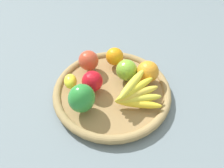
% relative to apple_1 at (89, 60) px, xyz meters
% --- Properties ---
extents(ground_plane, '(2.40, 2.40, 0.00)m').
position_rel_apple_1_xyz_m(ground_plane, '(0.14, 0.02, -0.08)').
color(ground_plane, slate).
rests_on(ground_plane, ground).
extents(basket, '(0.43, 0.43, 0.04)m').
position_rel_apple_1_xyz_m(basket, '(0.14, 0.02, -0.06)').
color(basket, '#977648').
rests_on(basket, ground_plane).
extents(apple_1, '(0.11, 0.11, 0.08)m').
position_rel_apple_1_xyz_m(apple_1, '(0.00, 0.00, 0.00)').
color(apple_1, '#C8452B').
rests_on(apple_1, basket).
extents(orange_1, '(0.09, 0.09, 0.08)m').
position_rel_apple_1_xyz_m(orange_1, '(0.17, 0.15, 0.00)').
color(orange_1, orange).
rests_on(orange_1, basket).
extents(apple_0, '(0.10, 0.10, 0.07)m').
position_rel_apple_1_xyz_m(apple_0, '(0.10, -0.04, -0.00)').
color(apple_0, red).
rests_on(apple_0, basket).
extents(banana_bunch, '(0.15, 0.16, 0.07)m').
position_rel_apple_1_xyz_m(banana_bunch, '(0.23, 0.06, -0.00)').
color(banana_bunch, yellow).
rests_on(banana_bunch, basket).
extents(lemon_0, '(0.07, 0.06, 0.04)m').
position_rel_apple_1_xyz_m(lemon_0, '(0.05, -0.10, -0.02)').
color(lemon_0, yellow).
rests_on(lemon_0, basket).
extents(orange_0, '(0.10, 0.10, 0.07)m').
position_rel_apple_1_xyz_m(orange_0, '(0.03, 0.10, -0.00)').
color(orange_0, orange).
rests_on(orange_0, basket).
extents(apple_2, '(0.11, 0.11, 0.08)m').
position_rel_apple_1_xyz_m(apple_2, '(0.12, 0.09, 0.00)').
color(apple_2, '#7DB432').
rests_on(apple_2, basket).
extents(bell_pepper, '(0.09, 0.10, 0.10)m').
position_rel_apple_1_xyz_m(bell_pepper, '(0.16, -0.11, 0.01)').
color(bell_pepper, '#2D8C37').
rests_on(bell_pepper, basket).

